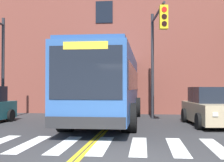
% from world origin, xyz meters
% --- Properties ---
extents(crosswalk, '(10.19, 3.08, 0.01)m').
position_xyz_m(crosswalk, '(-0.21, 2.43, 0.00)').
color(crosswalk, white).
rests_on(crosswalk, ground).
extents(lane_line_yellow_inner, '(0.12, 36.00, 0.01)m').
position_xyz_m(lane_line_yellow_inner, '(-1.17, 16.43, 0.00)').
color(lane_line_yellow_inner, gold).
rests_on(lane_line_yellow_inner, ground).
extents(lane_line_yellow_outer, '(0.12, 36.00, 0.01)m').
position_xyz_m(lane_line_yellow_outer, '(-1.01, 16.43, 0.00)').
color(lane_line_yellow_outer, gold).
rests_on(lane_line_yellow_outer, ground).
extents(city_bus, '(3.03, 11.92, 3.35)m').
position_xyz_m(city_bus, '(-1.34, 8.74, 1.84)').
color(city_bus, '#2D5699').
rests_on(city_bus, ground).
extents(car_tan_far_lane, '(2.39, 4.43, 1.70)m').
position_xyz_m(car_tan_far_lane, '(3.39, 7.61, 0.78)').
color(car_tan_far_lane, tan).
rests_on(car_tan_far_lane, ground).
extents(traffic_light_overhead, '(0.69, 4.04, 5.69)m').
position_xyz_m(traffic_light_overhead, '(1.01, 8.90, 3.85)').
color(traffic_light_overhead, '#28282D').
rests_on(traffic_light_overhead, ground).
extents(building_facade, '(35.92, 6.90, 12.31)m').
position_xyz_m(building_facade, '(-2.20, 16.54, 6.16)').
color(building_facade, brown).
rests_on(building_facade, ground).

